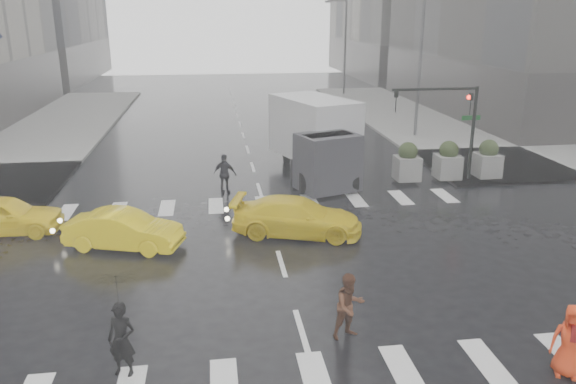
{
  "coord_description": "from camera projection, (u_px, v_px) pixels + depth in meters",
  "views": [
    {
      "loc": [
        -2.04,
        -16.29,
        7.63
      ],
      "look_at": [
        0.49,
        2.0,
        1.76
      ],
      "focal_mm": 35.0,
      "sensor_mm": 36.0,
      "label": 1
    }
  ],
  "objects": [
    {
      "name": "pedestrian_orange",
      "position": [
        571.0,
        341.0,
        12.18
      ],
      "size": [
        0.98,
        0.86,
        1.69
      ],
      "rotation": [
        0.0,
        0.0,
        -0.47
      ],
      "color": "#EF3910",
      "rests_on": "ground"
    },
    {
      "name": "planter_east",
      "position": [
        488.0,
        159.0,
        26.83
      ],
      "size": [
        1.1,
        1.1,
        1.8
      ],
      "color": "gray",
      "rests_on": "ground"
    },
    {
      "name": "pedestrian_black",
      "position": [
        119.0,
        310.0,
        11.99
      ],
      "size": [
        1.22,
        1.23,
        2.43
      ],
      "rotation": [
        0.0,
        0.0,
        -0.32
      ],
      "color": "black",
      "rests_on": "ground"
    },
    {
      "name": "taxi_rear",
      "position": [
        297.0,
        217.0,
        20.15
      ],
      "size": [
        4.46,
        2.93,
        1.35
      ],
      "primitive_type": "imported",
      "rotation": [
        0.0,
        0.0,
        1.3
      ],
      "color": "yellow",
      "rests_on": "ground"
    },
    {
      "name": "taxi_mid",
      "position": [
        124.0,
        230.0,
        18.98
      ],
      "size": [
        4.16,
        2.47,
        1.29
      ],
      "primitive_type": "imported",
      "rotation": [
        0.0,
        0.0,
        1.27
      ],
      "color": "yellow",
      "rests_on": "ground"
    },
    {
      "name": "street_lamp_near",
      "position": [
        418.0,
        59.0,
        34.86
      ],
      "size": [
        2.15,
        0.22,
        9.0
      ],
      "color": "#59595B",
      "rests_on": "ground"
    },
    {
      "name": "street_lamp_far",
      "position": [
        344.0,
        43.0,
        53.74
      ],
      "size": [
        2.15,
        0.22,
        9.0
      ],
      "color": "#59595B",
      "rests_on": "ground"
    },
    {
      "name": "taxi_front",
      "position": [
        3.0,
        215.0,
        20.22
      ],
      "size": [
        4.16,
        1.81,
        1.4
      ],
      "primitive_type": "imported",
      "rotation": [
        0.0,
        0.0,
        1.53
      ],
      "color": "yellow",
      "rests_on": "ground"
    },
    {
      "name": "pedestrian_brown",
      "position": [
        350.0,
        306.0,
        13.65
      ],
      "size": [
        0.99,
        0.87,
        1.69
      ],
      "primitive_type": "imported",
      "rotation": [
        0.0,
        0.0,
        0.34
      ],
      "color": "#4D2B1B",
      "rests_on": "ground"
    },
    {
      "name": "pedestrian_far_b",
      "position": [
        307.0,
        165.0,
        26.55
      ],
      "size": [
        1.11,
        0.77,
        1.57
      ],
      "primitive_type": "imported",
      "rotation": [
        0.0,
        0.0,
        2.92
      ],
      "color": "black",
      "rests_on": "ground"
    },
    {
      "name": "box_truck",
      "position": [
        317.0,
        137.0,
        27.06
      ],
      "size": [
        2.61,
        6.96,
        3.7
      ],
      "rotation": [
        0.0,
        0.0,
        0.34
      ],
      "color": "silver",
      "rests_on": "ground"
    },
    {
      "name": "pedestrian_far_a",
      "position": [
        225.0,
        174.0,
        24.71
      ],
      "size": [
        1.2,
        0.97,
        1.78
      ],
      "primitive_type": "imported",
      "rotation": [
        0.0,
        0.0,
        2.77
      ],
      "color": "black",
      "rests_on": "ground"
    },
    {
      "name": "planter_west",
      "position": [
        407.0,
        162.0,
        26.31
      ],
      "size": [
        1.1,
        1.1,
        1.8
      ],
      "color": "gray",
      "rests_on": "ground"
    },
    {
      "name": "sidewalk_ne",
      "position": [
        541.0,
        134.0,
        37.0
      ],
      "size": [
        35.0,
        35.0,
        0.15
      ],
      "primitive_type": "cube",
      "color": "gray",
      "rests_on": "ground"
    },
    {
      "name": "road_markings",
      "position": [
        282.0,
        263.0,
        17.96
      ],
      "size": [
        18.0,
        48.0,
        0.01
      ],
      "primitive_type": null,
      "color": "silver",
      "rests_on": "ground"
    },
    {
      "name": "traffic_signal_pole",
      "position": [
        454.0,
        115.0,
        25.71
      ],
      "size": [
        4.45,
        0.42,
        4.5
      ],
      "color": "black",
      "rests_on": "ground"
    },
    {
      "name": "planter_mid",
      "position": [
        448.0,
        161.0,
        26.57
      ],
      "size": [
        1.1,
        1.1,
        1.8
      ],
      "color": "gray",
      "rests_on": "ground"
    },
    {
      "name": "ground",
      "position": [
        282.0,
        264.0,
        17.96
      ],
      "size": [
        120.0,
        120.0,
        0.0
      ],
      "primitive_type": "plane",
      "color": "black",
      "rests_on": "ground"
    }
  ]
}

